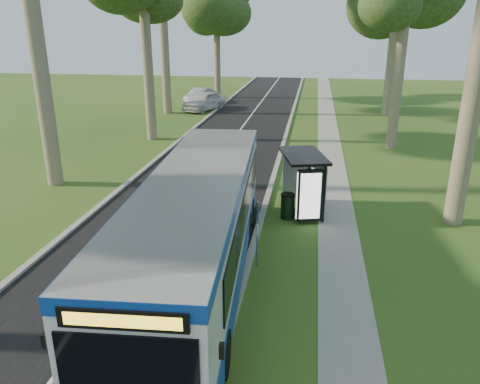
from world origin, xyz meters
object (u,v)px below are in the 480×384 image
(bus_stop_sign, at_px, (258,226))
(car_silver, at_px, (200,96))
(bus, at_px, (198,230))
(car_white, at_px, (204,101))
(bus_shelter, at_px, (306,175))
(litter_bin, at_px, (288,206))

(bus_stop_sign, relative_size, car_silver, 0.51)
(bus, distance_m, car_white, 30.70)
(bus_stop_sign, bearing_deg, bus, -147.75)
(bus_shelter, xyz_separation_m, car_silver, (-11.20, 28.11, -1.02))
(bus, relative_size, litter_bin, 12.42)
(bus_stop_sign, distance_m, car_silver, 34.14)
(bus_shelter, bearing_deg, car_silver, 97.06)
(bus_stop_sign, xyz_separation_m, bus_shelter, (1.38, 4.58, 0.33))
(bus, height_order, bus_stop_sign, bus)
(bus_shelter, bearing_deg, bus_stop_sign, -121.43)
(litter_bin, distance_m, car_white, 26.12)
(bus_stop_sign, bearing_deg, car_white, 99.60)
(bus, bearing_deg, car_white, 99.10)
(bus_stop_sign, height_order, litter_bin, bus_stop_sign)
(bus_stop_sign, relative_size, litter_bin, 2.16)
(litter_bin, distance_m, car_silver, 30.41)
(bus_stop_sign, xyz_separation_m, car_white, (-8.40, 28.63, -0.56))
(litter_bin, height_order, car_white, car_white)
(bus, xyz_separation_m, bus_stop_sign, (1.60, 1.30, -0.33))
(bus, height_order, litter_bin, bus)
(bus, distance_m, bus_shelter, 6.58)
(bus_shelter, xyz_separation_m, litter_bin, (-0.66, -0.42, -1.22))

